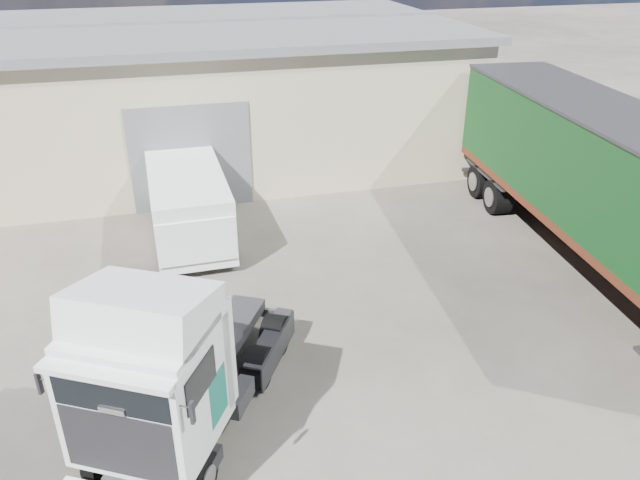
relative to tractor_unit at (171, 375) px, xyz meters
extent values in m
plane|color=black|center=(3.23, 1.11, -1.62)|extent=(120.00, 120.00, 0.00)
cube|color=#B9AF8E|center=(-2.77, 17.11, 0.88)|extent=(30.00, 12.00, 5.00)
cube|color=#5B5D60|center=(-2.77, 17.11, 3.53)|extent=(30.60, 12.60, 0.30)
cube|color=#5B5D60|center=(1.23, 11.09, 0.18)|extent=(4.00, 0.08, 3.60)
cube|color=#5B5D60|center=(-2.77, 17.11, 3.73)|extent=(30.60, 0.40, 0.15)
cube|color=brown|center=(14.73, 7.11, -0.37)|extent=(0.35, 26.00, 2.50)
cylinder|color=black|center=(-0.51, -0.91, -1.17)|extent=(2.30, 1.85, 0.92)
cylinder|color=black|center=(0.98, 1.73, -1.17)|extent=(2.34, 1.87, 0.92)
cylinder|color=black|center=(1.57, 2.78, -1.17)|extent=(2.34, 1.87, 0.92)
cube|color=#2D2D30|center=(0.51, 0.90, -0.85)|extent=(3.49, 5.35, 0.26)
cube|color=silver|center=(-0.37, -0.65, 0.34)|extent=(2.86, 2.80, 2.12)
cube|color=black|center=(-0.85, -1.51, 0.02)|extent=(1.68, 0.98, 1.21)
cube|color=black|center=(-0.85, -1.50, 0.97)|extent=(1.72, 1.00, 0.65)
cube|color=silver|center=(-0.28, -0.50, 1.71)|extent=(2.69, 2.52, 1.06)
cube|color=#0D6051|center=(-1.14, 0.19, 0.11)|extent=(0.33, 0.57, 0.95)
cube|color=#0D6051|center=(0.75, -0.88, 0.11)|extent=(0.33, 0.57, 0.95)
cylinder|color=#2D2D30|center=(1.06, 1.88, -0.66)|extent=(1.30, 1.30, 0.10)
cylinder|color=black|center=(12.27, 8.65, -1.04)|extent=(2.91, 1.43, 1.17)
cube|color=#2D2D30|center=(11.85, 4.20, -0.63)|extent=(2.12, 13.26, 0.39)
cube|color=#5A2314|center=(11.85, 4.20, -0.27)|extent=(3.99, 13.44, 0.26)
cube|color=black|center=(11.85, 4.20, 1.30)|extent=(3.99, 13.44, 2.87)
cube|color=#2D2D30|center=(11.85, 4.20, 2.76)|extent=(4.06, 13.51, 0.09)
cylinder|color=black|center=(0.93, 6.92, -1.25)|extent=(2.22, 0.80, 0.76)
cylinder|color=black|center=(0.86, 10.59, -1.25)|extent=(2.22, 0.80, 0.76)
cube|color=silver|center=(0.90, 8.75, -0.42)|extent=(2.29, 5.32, 1.95)
cube|color=silver|center=(0.94, 6.57, -0.48)|extent=(2.14, 1.08, 1.26)
cube|color=black|center=(0.94, 6.80, 0.15)|extent=(2.01, 0.13, 0.69)
camera|label=1|loc=(0.31, -9.17, 7.15)|focal=35.00mm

